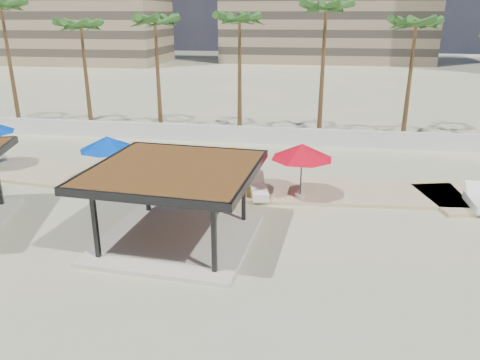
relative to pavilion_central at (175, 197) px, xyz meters
The scene contains 16 objects.
ground 3.31m from the pavilion_central, 13.51° to the right, with size 200.00×200.00×0.00m, color #CFBB89.
promenade 8.62m from the pavilion_central, 56.47° to the left, with size 44.45×7.97×0.24m.
boundary_wall 15.64m from the pavilion_central, 80.18° to the left, with size 56.00×0.30×1.20m, color silver.
pavilion_central is the anchor object (origin of this frame).
umbrella_b 5.37m from the pavilion_central, 74.58° to the left, with size 3.51×3.51×2.41m.
umbrella_c 7.03m from the pavilion_central, 47.49° to the left, with size 3.83×3.83×2.67m.
umbrella_f 7.50m from the pavilion_central, 133.68° to the left, with size 3.28×3.28×2.58m.
lounger_a 5.44m from the pavilion_central, 84.63° to the left, with size 1.60×2.33×0.85m.
lounger_b 6.04m from the pavilion_central, 62.95° to the left, with size 1.29×2.48×0.90m.
lounger_c 14.02m from the pavilion_central, 21.96° to the left, with size 0.79×2.31×0.87m.
palm_a 26.40m from the pavilion_central, 136.08° to the left, with size 3.00×3.00×10.07m.
palm_b 22.59m from the pavilion_central, 124.35° to the left, with size 3.00×3.00×8.65m.
palm_c 19.51m from the pavilion_central, 109.96° to the left, with size 3.00×3.00×8.98m.
palm_d 19.26m from the pavilion_central, 91.07° to the left, with size 3.00×3.00×9.12m.
palm_e 19.85m from the pavilion_central, 72.33° to the left, with size 3.00×3.00×9.88m.
palm_f 22.20m from the pavilion_central, 57.01° to the left, with size 3.00×3.00×8.87m.
Camera 1 is at (2.48, -15.71, 8.64)m, focal length 35.00 mm.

